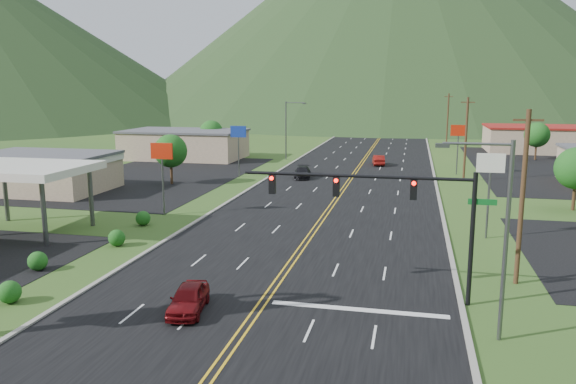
% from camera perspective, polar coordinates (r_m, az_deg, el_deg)
% --- Properties ---
extents(traffic_signal, '(13.10, 0.43, 7.00)m').
position_cam_1_polar(traffic_signal, '(29.67, 10.63, -0.95)').
color(traffic_signal, black).
rests_on(traffic_signal, ground).
extents(streetlight_east, '(3.28, 0.25, 9.00)m').
position_cam_1_polar(streetlight_east, '(26.06, 20.67, -3.40)').
color(streetlight_east, '#59595E').
rests_on(streetlight_east, ground).
extents(streetlight_west, '(3.28, 0.25, 9.00)m').
position_cam_1_polar(streetlight_west, '(87.39, -0.01, 6.69)').
color(streetlight_west, '#59595E').
rests_on(streetlight_west, ground).
extents(gas_canopy, '(10.00, 8.00, 5.30)m').
position_cam_1_polar(gas_canopy, '(47.73, -25.55, 1.98)').
color(gas_canopy, white).
rests_on(gas_canopy, ground).
extents(building_west_mid, '(14.40, 10.40, 4.10)m').
position_cam_1_polar(building_west_mid, '(66.69, -23.74, 2.04)').
color(building_west_mid, '#C9AC8B').
rests_on(building_west_mid, ground).
extents(building_west_far, '(18.40, 11.40, 4.50)m').
position_cam_1_polar(building_west_far, '(90.74, -10.43, 4.81)').
color(building_west_far, '#C9AC8B').
rests_on(building_west_far, ground).
extents(building_east_far, '(16.40, 12.40, 4.50)m').
position_cam_1_polar(building_east_far, '(107.45, 23.73, 4.97)').
color(building_east_far, '#C9AC8B').
rests_on(building_east_far, ground).
extents(pole_sign_west_a, '(2.00, 0.18, 6.40)m').
position_cam_1_polar(pole_sign_west_a, '(50.27, -12.68, 3.36)').
color(pole_sign_west_a, '#59595E').
rests_on(pole_sign_west_a, ground).
extents(pole_sign_west_b, '(2.00, 0.18, 6.40)m').
position_cam_1_polar(pole_sign_west_b, '(70.67, -5.06, 5.61)').
color(pole_sign_west_b, '#59595E').
rests_on(pole_sign_west_b, ground).
extents(pole_sign_east_a, '(2.00, 0.18, 6.40)m').
position_cam_1_polar(pole_sign_east_a, '(43.87, 19.86, 1.95)').
color(pole_sign_east_a, '#59595E').
rests_on(pole_sign_east_a, ground).
extents(pole_sign_east_b, '(2.00, 0.18, 6.40)m').
position_cam_1_polar(pole_sign_east_b, '(75.53, 16.93, 5.51)').
color(pole_sign_east_b, '#59595E').
rests_on(pole_sign_east_b, ground).
extents(tree_west_a, '(3.84, 3.84, 5.82)m').
position_cam_1_polar(tree_west_a, '(66.42, -11.84, 4.10)').
color(tree_west_a, '#382314').
rests_on(tree_west_a, ground).
extents(tree_west_b, '(3.84, 3.84, 5.82)m').
position_cam_1_polar(tree_west_b, '(93.19, -7.80, 6.04)').
color(tree_west_b, '#382314').
rests_on(tree_west_b, ground).
extents(tree_east_b, '(3.84, 3.84, 5.82)m').
position_cam_1_polar(tree_east_b, '(95.20, 23.97, 5.32)').
color(tree_east_b, '#382314').
rests_on(tree_east_b, ground).
extents(utility_pole_a, '(1.60, 0.28, 10.00)m').
position_cam_1_polar(utility_pole_a, '(34.18, 22.71, -0.43)').
color(utility_pole_a, '#382314').
rests_on(utility_pole_a, ground).
extents(utility_pole_b, '(1.60, 0.28, 10.00)m').
position_cam_1_polar(utility_pole_b, '(70.60, 17.62, 5.21)').
color(utility_pole_b, '#382314').
rests_on(utility_pole_b, ground).
extents(utility_pole_c, '(1.60, 0.28, 10.00)m').
position_cam_1_polar(utility_pole_c, '(110.41, 15.91, 7.08)').
color(utility_pole_c, '#382314').
rests_on(utility_pole_c, ground).
extents(utility_pole_d, '(1.60, 0.28, 10.00)m').
position_cam_1_polar(utility_pole_d, '(150.32, 15.10, 7.96)').
color(utility_pole_d, '#382314').
rests_on(utility_pole_d, ground).
extents(mountain_n, '(220.00, 220.00, 85.00)m').
position_cam_1_polar(mountain_n, '(237.26, 11.29, 18.02)').
color(mountain_n, '#203819').
rests_on(mountain_n, ground).
extents(car_red_near, '(2.25, 4.24, 1.37)m').
position_cam_1_polar(car_red_near, '(29.15, -10.07, -10.67)').
color(car_red_near, maroon).
rests_on(car_red_near, ground).
extents(car_dark_mid, '(2.58, 4.96, 1.37)m').
position_cam_1_polar(car_dark_mid, '(69.81, 1.48, 1.98)').
color(car_dark_mid, black).
rests_on(car_dark_mid, ground).
extents(car_red_far, '(2.10, 4.56, 1.45)m').
position_cam_1_polar(car_red_far, '(82.38, 9.18, 3.20)').
color(car_red_far, maroon).
rests_on(car_red_far, ground).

